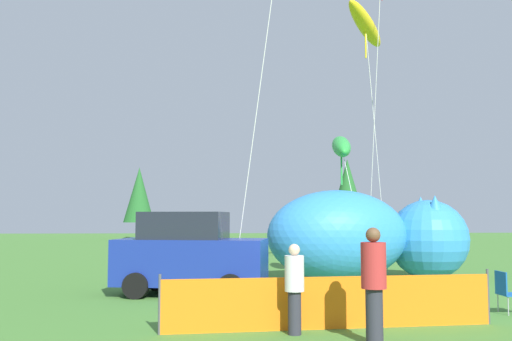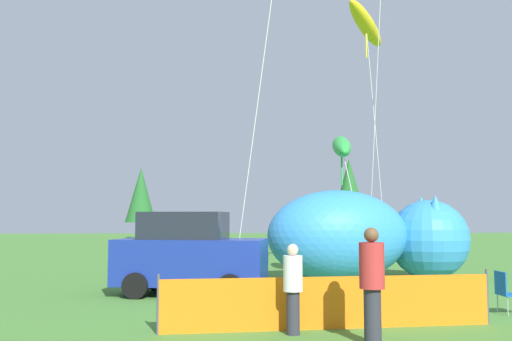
{
  "view_description": "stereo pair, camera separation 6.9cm",
  "coord_description": "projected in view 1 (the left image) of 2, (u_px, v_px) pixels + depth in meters",
  "views": [
    {
      "loc": [
        -2.1,
        -13.19,
        2.05
      ],
      "look_at": [
        -1.04,
        3.59,
        3.43
      ],
      "focal_mm": 40.0,
      "sensor_mm": 36.0,
      "label": 1
    },
    {
      "loc": [
        -2.03,
        -13.19,
        2.05
      ],
      "look_at": [
        -1.04,
        3.59,
        3.43
      ],
      "focal_mm": 40.0,
      "sensor_mm": 36.0,
      "label": 2
    }
  ],
  "objects": [
    {
      "name": "ground_plane",
      "position": [
        311.0,
        307.0,
        13.08
      ],
      "size": [
        120.0,
        120.0,
        0.0
      ],
      "primitive_type": "plane",
      "color": "#477F33"
    },
    {
      "name": "parked_car",
      "position": [
        190.0,
        254.0,
        15.1
      ],
      "size": [
        4.18,
        2.54,
        2.19
      ],
      "rotation": [
        0.0,
        0.0,
        -0.2
      ],
      "color": "navy",
      "rests_on": "ground"
    },
    {
      "name": "folding_chair",
      "position": [
        508.0,
        290.0,
        12.16
      ],
      "size": [
        0.56,
        0.56,
        0.89
      ],
      "rotation": [
        0.0,
        0.0,
        -0.02
      ],
      "color": "#1959A5",
      "rests_on": "ground"
    },
    {
      "name": "inflatable_cat",
      "position": [
        364.0,
        239.0,
        18.41
      ],
      "size": [
        6.95,
        3.57,
        2.92
      ],
      "rotation": [
        0.0,
        0.0,
        0.15
      ],
      "color": "#338CD8",
      "rests_on": "ground"
    },
    {
      "name": "safety_fence",
      "position": [
        332.0,
        303.0,
        10.5
      ],
      "size": [
        6.29,
        0.65,
        1.05
      ],
      "rotation": [
        0.0,
        0.0,
        0.1
      ],
      "color": "orange",
      "rests_on": "ground"
    },
    {
      "name": "spectator_in_red_shirt",
      "position": [
        374.0,
        280.0,
        9.27
      ],
      "size": [
        0.41,
        0.41,
        1.88
      ],
      "color": "#2D2D38",
      "rests_on": "ground"
    },
    {
      "name": "spectator_in_yellow_shirt",
      "position": [
        294.0,
        285.0,
        10.03
      ],
      "size": [
        0.34,
        0.34,
        1.58
      ],
      "color": "#2D2D38",
      "rests_on": "ground"
    },
    {
      "name": "kite_green_fish",
      "position": [
        341.0,
        147.0,
        19.13
      ],
      "size": [
        1.27,
        2.5,
        5.06
      ],
      "color": "silver",
      "rests_on": "ground"
    },
    {
      "name": "kite_yellow_hero",
      "position": [
        365.0,
        25.0,
        21.6
      ],
      "size": [
        2.24,
        2.98,
        10.1
      ],
      "color": "silver",
      "rests_on": "ground"
    },
    {
      "name": "horizon_tree_east",
      "position": [
        348.0,
        190.0,
        53.04
      ],
      "size": [
        3.13,
        3.13,
        7.47
      ],
      "color": "brown",
      "rests_on": "ground"
    },
    {
      "name": "horizon_tree_west",
      "position": [
        139.0,
        195.0,
        52.15
      ],
      "size": [
        2.77,
        2.77,
        6.6
      ],
      "color": "brown",
      "rests_on": "ground"
    }
  ]
}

